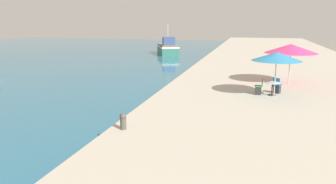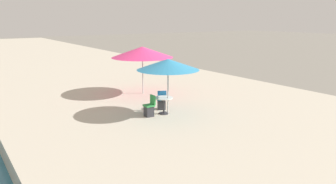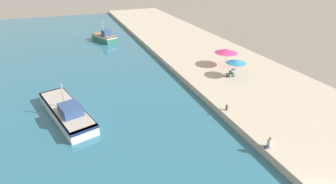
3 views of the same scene
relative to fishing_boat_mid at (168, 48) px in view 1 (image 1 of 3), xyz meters
The scene contains 8 objects.
quay_promenade 18.03m from the fishing_boat_mid, 35.76° to the right, with size 16.00×90.00×0.77m.
fishing_boat_mid is the anchor object (origin of this frame).
cafe_umbrella_pink 30.36m from the fishing_boat_mid, 64.19° to the right, with size 2.68×2.68×2.44m.
cafe_umbrella_white 27.27m from the fishing_boat_mid, 58.21° to the right, with size 3.38×3.38×2.61m.
cafe_table 30.10m from the fishing_boat_mid, 64.23° to the right, with size 0.80×0.80×0.74m.
cafe_chair_left 29.76m from the fishing_boat_mid, 65.46° to the right, with size 0.45×0.42×0.91m.
cafe_chair_right 29.64m from the fishing_boat_mid, 63.16° to the right, with size 0.54×0.56×0.91m.
mooring_bollard 35.39m from the fishing_boat_mid, 78.22° to the right, with size 0.26×0.26×0.65m.
Camera 1 is at (5.30, 1.64, 4.92)m, focal length 35.00 mm.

